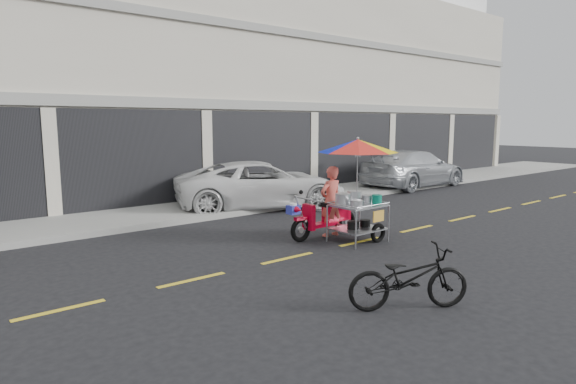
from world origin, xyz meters
TOP-DOWN VIEW (x-y plane):
  - ground at (0.00, 0.00)m, footprint 90.00×90.00m
  - sidewalk at (0.00, 5.50)m, footprint 45.00×3.00m
  - shophouse_block at (2.82, 10.59)m, footprint 36.00×8.11m
  - centerline at (0.00, 0.00)m, footprint 42.00×0.10m
  - white_pickup at (0.79, 4.70)m, footprint 5.53×3.95m
  - silver_pickup at (8.18, 4.68)m, footprint 5.13×2.26m
  - near_bicycle at (-2.28, -2.96)m, footprint 1.75×1.37m
  - food_vendor_rig at (-0.04, 0.37)m, footprint 2.20×1.76m

SIDE VIEW (x-z plane):
  - ground at x=0.00m, z-range 0.00..0.00m
  - centerline at x=0.00m, z-range 0.00..0.01m
  - sidewalk at x=0.00m, z-range 0.00..0.15m
  - near_bicycle at x=-2.28m, z-range 0.00..0.89m
  - white_pickup at x=0.79m, z-range 0.00..1.40m
  - silver_pickup at x=8.18m, z-range 0.00..1.47m
  - food_vendor_rig at x=-0.04m, z-range 0.29..2.52m
  - shophouse_block at x=2.82m, z-range -0.96..9.44m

